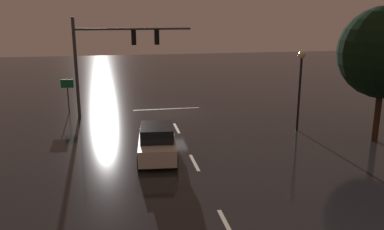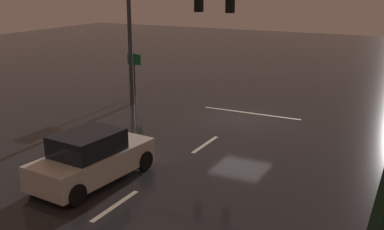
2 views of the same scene
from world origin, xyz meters
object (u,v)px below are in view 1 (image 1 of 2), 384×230
traffic_signal_assembly (113,49)px  street_lamp_left_kerb (300,75)px  route_sign (67,88)px  car_approaching (157,142)px

traffic_signal_assembly → street_lamp_left_kerb: 12.52m
traffic_signal_assembly → route_sign: bearing=-24.4°
car_approaching → street_lamp_left_kerb: street_lamp_left_kerb is taller
traffic_signal_assembly → car_approaching: traffic_signal_assembly is taller
traffic_signal_assembly → route_sign: traffic_signal_assembly is taller
traffic_signal_assembly → route_sign: (3.39, -1.54, -2.89)m
car_approaching → route_sign: route_sign is taller
street_lamp_left_kerb → car_approaching: bearing=19.2°
traffic_signal_assembly → street_lamp_left_kerb: traffic_signal_assembly is taller
street_lamp_left_kerb → route_sign: 16.26m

